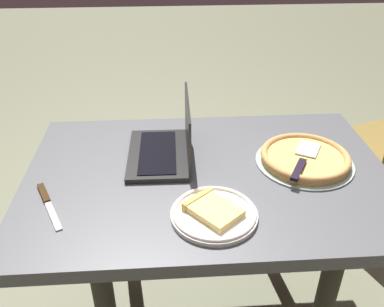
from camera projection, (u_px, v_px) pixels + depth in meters
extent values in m
cube|color=#4A4B4E|center=(208.00, 178.00, 1.37)|extent=(1.21, 0.81, 0.04)
cylinder|color=#323025|center=(126.00, 205.00, 1.82)|extent=(0.06, 0.06, 0.68)
cylinder|color=#323025|center=(271.00, 199.00, 1.85)|extent=(0.06, 0.06, 0.68)
cube|color=black|center=(158.00, 154.00, 1.43)|extent=(0.21, 0.33, 0.02)
cube|color=black|center=(158.00, 152.00, 1.43)|extent=(0.13, 0.29, 0.00)
cube|color=black|center=(188.00, 127.00, 1.38)|extent=(0.01, 0.33, 0.19)
cube|color=silver|center=(187.00, 127.00, 1.38)|extent=(0.01, 0.29, 0.17)
cylinder|color=silver|center=(214.00, 215.00, 1.16)|extent=(0.25, 0.25, 0.01)
torus|color=white|center=(214.00, 212.00, 1.16)|extent=(0.24, 0.24, 0.01)
cube|color=#DEBC6B|center=(214.00, 210.00, 1.15)|extent=(0.17, 0.18, 0.02)
cube|color=tan|center=(197.00, 200.00, 1.19)|extent=(0.10, 0.09, 0.03)
cylinder|color=#93A79B|center=(304.00, 162.00, 1.40)|extent=(0.33, 0.33, 0.01)
cylinder|color=#E0B056|center=(305.00, 159.00, 1.40)|extent=(0.29, 0.29, 0.02)
torus|color=tan|center=(305.00, 156.00, 1.39)|extent=(0.30, 0.30, 0.02)
cube|color=#A6B6C2|center=(308.00, 149.00, 1.42)|extent=(0.11, 0.12, 0.00)
cube|color=black|center=(299.00, 169.00, 1.31)|extent=(0.08, 0.12, 0.01)
cube|color=beige|center=(52.00, 212.00, 1.18)|extent=(0.09, 0.17, 0.00)
cube|color=black|center=(44.00, 193.00, 1.25)|extent=(0.06, 0.10, 0.01)
cube|color=brown|center=(381.00, 147.00, 2.01)|extent=(0.51, 0.51, 0.04)
cylinder|color=brown|center=(369.00, 162.00, 2.34)|extent=(0.03, 0.03, 0.44)
cylinder|color=brown|center=(321.00, 177.00, 2.21)|extent=(0.03, 0.03, 0.44)
cylinder|color=brown|center=(371.00, 216.00, 1.94)|extent=(0.03, 0.03, 0.44)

